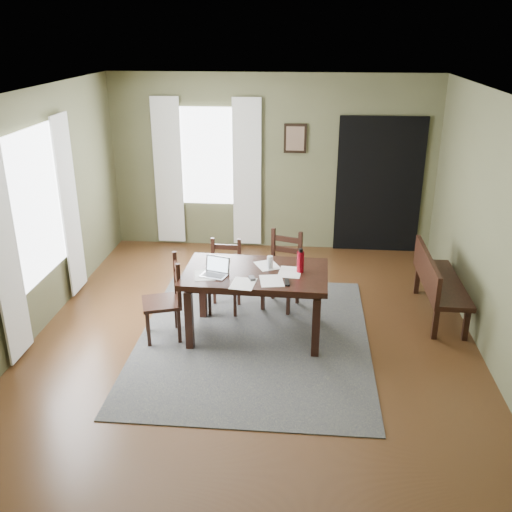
# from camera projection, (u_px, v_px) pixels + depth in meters

# --- Properties ---
(ground) EXTENTS (5.00, 6.00, 0.01)m
(ground) POSITION_uv_depth(u_px,v_px,m) (254.00, 339.00, 6.51)
(ground) COLOR #492C16
(room_shell) EXTENTS (5.02, 6.02, 2.71)m
(room_shell) POSITION_uv_depth(u_px,v_px,m) (253.00, 185.00, 5.84)
(room_shell) COLOR brown
(room_shell) RESTS_ON ground
(rug) EXTENTS (2.60, 3.20, 0.01)m
(rug) POSITION_uv_depth(u_px,v_px,m) (254.00, 338.00, 6.51)
(rug) COLOR #404040
(rug) RESTS_ON ground
(dining_table) EXTENTS (1.61, 0.99, 0.79)m
(dining_table) POSITION_uv_depth(u_px,v_px,m) (256.00, 279.00, 6.33)
(dining_table) COLOR black
(dining_table) RESTS_ON rug
(chair_end) EXTENTS (0.53, 0.53, 0.96)m
(chair_end) POSITION_uv_depth(u_px,v_px,m) (166.00, 300.00, 6.38)
(chair_end) COLOR black
(chair_end) RESTS_ON rug
(chair_back_left) EXTENTS (0.40, 0.40, 0.88)m
(chair_back_left) POSITION_uv_depth(u_px,v_px,m) (225.00, 277.00, 7.05)
(chair_back_left) COLOR black
(chair_back_left) RESTS_ON rug
(chair_back_right) EXTENTS (0.53, 0.53, 0.96)m
(chair_back_right) POSITION_uv_depth(u_px,v_px,m) (282.00, 271.00, 7.12)
(chair_back_right) COLOR black
(chair_back_right) RESTS_ON rug
(bench) EXTENTS (0.45, 1.40, 0.79)m
(bench) POSITION_uv_depth(u_px,v_px,m) (436.00, 279.00, 6.89)
(bench) COLOR black
(bench) RESTS_ON ground
(laptop) EXTENTS (0.34, 0.30, 0.19)m
(laptop) POSITION_uv_depth(u_px,v_px,m) (216.00, 270.00, 6.19)
(laptop) COLOR #B7B7BC
(laptop) RESTS_ON dining_table
(computer_mouse) EXTENTS (0.09, 0.11, 0.03)m
(computer_mouse) POSITION_uv_depth(u_px,v_px,m) (252.00, 278.00, 6.08)
(computer_mouse) COLOR #3F3F42
(computer_mouse) RESTS_ON dining_table
(tv_remote) EXTENTS (0.06, 0.17, 0.02)m
(tv_remote) POSITION_uv_depth(u_px,v_px,m) (287.00, 282.00, 6.00)
(tv_remote) COLOR black
(tv_remote) RESTS_ON dining_table
(drinking_glass) EXTENTS (0.08, 0.08, 0.15)m
(drinking_glass) POSITION_uv_depth(u_px,v_px,m) (270.00, 262.00, 6.33)
(drinking_glass) COLOR silver
(drinking_glass) RESTS_ON dining_table
(water_bottle) EXTENTS (0.10, 0.10, 0.27)m
(water_bottle) POSITION_uv_depth(u_px,v_px,m) (300.00, 261.00, 6.23)
(water_bottle) COLOR #A30C1D
(water_bottle) RESTS_ON dining_table
(paper_a) EXTENTS (0.29, 0.35, 0.00)m
(paper_a) POSITION_uv_depth(u_px,v_px,m) (206.00, 275.00, 6.20)
(paper_a) COLOR white
(paper_a) RESTS_ON dining_table
(paper_b) EXTENTS (0.29, 0.35, 0.00)m
(paper_b) POSITION_uv_depth(u_px,v_px,m) (272.00, 281.00, 6.05)
(paper_b) COLOR white
(paper_b) RESTS_ON dining_table
(paper_c) EXTENTS (0.33, 0.37, 0.00)m
(paper_c) POSITION_uv_depth(u_px,v_px,m) (267.00, 265.00, 6.44)
(paper_c) COLOR white
(paper_c) RESTS_ON dining_table
(paper_d) EXTENTS (0.27, 0.34, 0.00)m
(paper_d) POSITION_uv_depth(u_px,v_px,m) (290.00, 272.00, 6.26)
(paper_d) COLOR white
(paper_d) RESTS_ON dining_table
(paper_e) EXTENTS (0.28, 0.34, 0.00)m
(paper_e) POSITION_uv_depth(u_px,v_px,m) (243.00, 284.00, 5.98)
(paper_e) COLOR white
(paper_e) RESTS_ON dining_table
(window_left) EXTENTS (0.01, 1.30, 1.70)m
(window_left) POSITION_uv_depth(u_px,v_px,m) (35.00, 206.00, 6.36)
(window_left) COLOR white
(window_left) RESTS_ON ground
(window_back) EXTENTS (1.00, 0.01, 1.50)m
(window_back) POSITION_uv_depth(u_px,v_px,m) (207.00, 156.00, 8.80)
(window_back) COLOR white
(window_back) RESTS_ON ground
(curtain_left_near) EXTENTS (0.03, 0.48, 2.30)m
(curtain_left_near) POSITION_uv_depth(u_px,v_px,m) (5.00, 254.00, 5.69)
(curtain_left_near) COLOR silver
(curtain_left_near) RESTS_ON ground
(curtain_left_far) EXTENTS (0.03, 0.48, 2.30)m
(curtain_left_far) POSITION_uv_depth(u_px,v_px,m) (69.00, 206.00, 7.21)
(curtain_left_far) COLOR silver
(curtain_left_far) RESTS_ON ground
(curtain_back_left) EXTENTS (0.44, 0.03, 2.30)m
(curtain_back_left) POSITION_uv_depth(u_px,v_px,m) (168.00, 172.00, 8.91)
(curtain_back_left) COLOR silver
(curtain_back_left) RESTS_ON ground
(curtain_back_right) EXTENTS (0.44, 0.03, 2.30)m
(curtain_back_right) POSITION_uv_depth(u_px,v_px,m) (247.00, 174.00, 8.81)
(curtain_back_right) COLOR silver
(curtain_back_right) RESTS_ON ground
(framed_picture) EXTENTS (0.34, 0.03, 0.44)m
(framed_picture) POSITION_uv_depth(u_px,v_px,m) (295.00, 138.00, 8.57)
(framed_picture) COLOR black
(framed_picture) RESTS_ON ground
(doorway_back) EXTENTS (1.30, 0.03, 2.10)m
(doorway_back) POSITION_uv_depth(u_px,v_px,m) (379.00, 186.00, 8.72)
(doorway_back) COLOR black
(doorway_back) RESTS_ON ground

